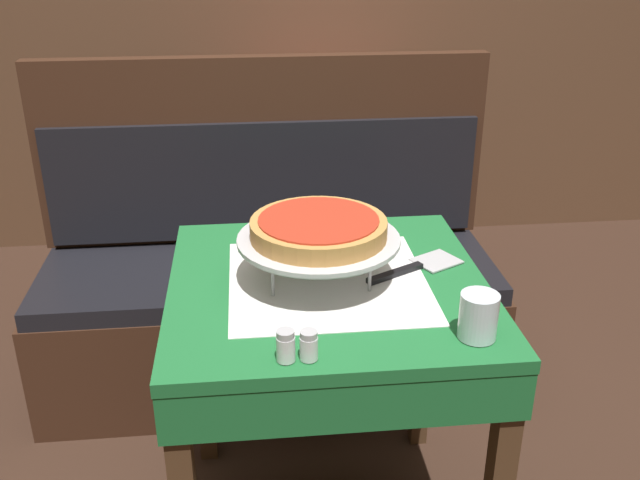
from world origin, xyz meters
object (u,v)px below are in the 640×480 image
object	(u,v)px
pizza_pan_stand	(319,241)
pizza_server	(416,267)
dining_table_front	(328,318)
deep_dish_pizza	(319,228)
pepper_shaker	(309,345)
condiment_caddy	(306,103)
booth_bench	(270,297)
salt_shaker	(286,346)
water_glass_near	(478,316)
dining_table_rear	(327,141)

from	to	relation	value
pizza_pan_stand	pizza_server	bearing A→B (deg)	8.08
pizza_server	dining_table_front	bearing A→B (deg)	-169.77
deep_dish_pizza	pizza_pan_stand	bearing A→B (deg)	0.00
pepper_shaker	pizza_server	bearing A→B (deg)	50.66
deep_dish_pizza	condiment_caddy	size ratio (longest dim) A/B	1.97
booth_bench	pizza_server	bearing A→B (deg)	-64.78
booth_bench	deep_dish_pizza	size ratio (longest dim) A/B	5.02
salt_shaker	water_glass_near	bearing A→B (deg)	6.28
water_glass_near	dining_table_front	bearing A→B (deg)	134.73
dining_table_front	pizza_pan_stand	bearing A→B (deg)	165.61
booth_bench	condiment_caddy	xyz separation A→B (m)	(0.20, 0.81, 0.48)
pizza_server	condiment_caddy	size ratio (longest dim) A/B	1.63
water_glass_near	salt_shaker	xyz separation A→B (m)	(-0.38, -0.04, -0.02)
pepper_shaker	condiment_caddy	size ratio (longest dim) A/B	0.38
dining_table_front	water_glass_near	world-z (taller)	water_glass_near
booth_bench	deep_dish_pizza	world-z (taller)	booth_bench
dining_table_rear	pizza_pan_stand	size ratio (longest dim) A/B	2.08
booth_bench	condiment_caddy	world-z (taller)	booth_bench
water_glass_near	pepper_shaker	world-z (taller)	water_glass_near
pizza_server	pepper_shaker	xyz separation A→B (m)	(-0.29, -0.35, 0.03)
pizza_server	deep_dish_pizza	bearing A→B (deg)	-171.92
dining_table_front	pizza_pan_stand	distance (m)	0.20
dining_table_front	condiment_caddy	world-z (taller)	condiment_caddy
deep_dish_pizza	condiment_caddy	world-z (taller)	condiment_caddy
dining_table_front	pepper_shaker	distance (m)	0.35
booth_bench	water_glass_near	xyz separation A→B (m)	(0.38, -1.01, 0.49)
booth_bench	pepper_shaker	bearing A→B (deg)	-87.60
deep_dish_pizza	pizza_server	size ratio (longest dim) A/B	1.21
pizza_pan_stand	condiment_caddy	xyz separation A→B (m)	(0.11, 1.55, -0.06)
booth_bench	deep_dish_pizza	distance (m)	0.94
salt_shaker	condiment_caddy	size ratio (longest dim) A/B	0.41
dining_table_rear	pepper_shaker	bearing A→B (deg)	-97.71
water_glass_near	pepper_shaker	distance (m)	0.34
dining_table_front	deep_dish_pizza	bearing A→B (deg)	165.61
salt_shaker	dining_table_rear	bearing A→B (deg)	80.93
dining_table_rear	dining_table_front	bearing A→B (deg)	-96.56
water_glass_near	pizza_server	bearing A→B (deg)	99.63
booth_bench	deep_dish_pizza	xyz separation A→B (m)	(0.10, -0.74, 0.58)
dining_table_rear	booth_bench	size ratio (longest dim) A/B	0.50
booth_bench	pepper_shaker	xyz separation A→B (m)	(0.04, -1.05, 0.47)
dining_table_rear	salt_shaker	distance (m)	1.82
pizza_server	salt_shaker	size ratio (longest dim) A/B	3.98
pizza_pan_stand	deep_dish_pizza	xyz separation A→B (m)	(0.00, 0.00, 0.03)
dining_table_front	water_glass_near	distance (m)	0.41
dining_table_front	booth_bench	world-z (taller)	booth_bench
salt_shaker	condiment_caddy	distance (m)	1.88
booth_bench	condiment_caddy	size ratio (longest dim) A/B	9.87
pizza_server	dining_table_rear	bearing A→B (deg)	91.74
deep_dish_pizza	water_glass_near	distance (m)	0.41
deep_dish_pizza	pepper_shaker	world-z (taller)	deep_dish_pizza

